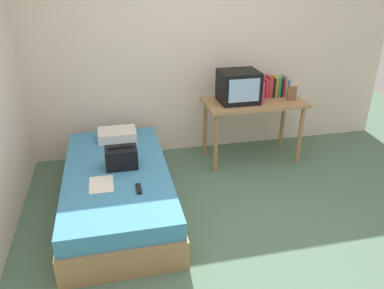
% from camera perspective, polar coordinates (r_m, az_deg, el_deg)
% --- Properties ---
extents(ground_plane, '(8.00, 8.00, 0.00)m').
position_cam_1_polar(ground_plane, '(3.43, 7.32, -14.30)').
color(ground_plane, '#4C6B56').
extents(wall_back, '(5.20, 0.10, 2.60)m').
position_cam_1_polar(wall_back, '(4.66, -0.16, 14.44)').
color(wall_back, beige).
rests_on(wall_back, ground).
extents(bed, '(1.00, 2.00, 0.43)m').
position_cam_1_polar(bed, '(3.78, -11.09, -6.56)').
color(bed, '#9E754C').
rests_on(bed, ground).
extents(desk, '(1.16, 0.60, 0.76)m').
position_cam_1_polar(desk, '(4.54, 9.22, 5.41)').
color(desk, '#9E754C').
rests_on(desk, ground).
extents(tv, '(0.44, 0.39, 0.36)m').
position_cam_1_polar(tv, '(4.39, 7.03, 8.67)').
color(tv, black).
rests_on(tv, desk).
extents(water_bottle, '(0.08, 0.08, 0.23)m').
position_cam_1_polar(water_bottle, '(4.44, 10.43, 7.75)').
color(water_bottle, '#E53372').
rests_on(water_bottle, desk).
extents(book_row, '(0.31, 0.17, 0.25)m').
position_cam_1_polar(book_row, '(4.69, 12.39, 8.54)').
color(book_row, '#B72D33').
rests_on(book_row, desk).
extents(picture_frame, '(0.11, 0.02, 0.17)m').
position_cam_1_polar(picture_frame, '(4.58, 14.82, 7.46)').
color(picture_frame, brown).
rests_on(picture_frame, desk).
extents(pillow, '(0.42, 0.31, 0.10)m').
position_cam_1_polar(pillow, '(4.30, -11.22, 1.50)').
color(pillow, silver).
rests_on(pillow, bed).
extents(handbag, '(0.30, 0.20, 0.22)m').
position_cam_1_polar(handbag, '(3.66, -10.59, -1.94)').
color(handbag, black).
rests_on(handbag, bed).
extents(magazine, '(0.21, 0.29, 0.01)m').
position_cam_1_polar(magazine, '(3.45, -13.52, -5.86)').
color(magazine, white).
rests_on(magazine, bed).
extents(remote_dark, '(0.04, 0.16, 0.02)m').
position_cam_1_polar(remote_dark, '(3.32, -8.05, -6.61)').
color(remote_dark, black).
rests_on(remote_dark, bed).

